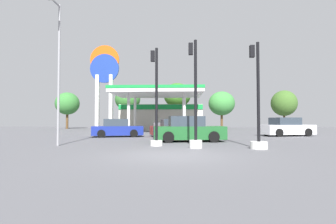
{
  "coord_description": "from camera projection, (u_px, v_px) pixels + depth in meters",
  "views": [
    {
      "loc": [
        0.3,
        -9.78,
        1.3
      ],
      "look_at": [
        -0.67,
        13.25,
        2.07
      ],
      "focal_mm": 27.6,
      "sensor_mm": 36.0,
      "label": 1
    }
  ],
  "objects": [
    {
      "name": "traffic_signal_0",
      "position": [
        195.0,
        113.0,
        12.27
      ],
      "size": [
        0.63,
        0.66,
        5.17
      ],
      "color": "silver",
      "rests_on": "ground"
    },
    {
      "name": "tree_2",
      "position": [
        177.0,
        95.0,
        42.86
      ],
      "size": [
        4.5,
        4.5,
        7.54
      ],
      "color": "brown",
      "rests_on": "ground"
    },
    {
      "name": "car_0",
      "position": [
        286.0,
        128.0,
        21.88
      ],
      "size": [
        4.67,
        2.84,
        1.56
      ],
      "color": "black",
      "rests_on": "ground"
    },
    {
      "name": "traffic_signal_2",
      "position": [
        258.0,
        121.0,
        11.93
      ],
      "size": [
        0.78,
        0.78,
        4.96
      ],
      "color": "silver",
      "rests_on": "ground"
    },
    {
      "name": "gas_station",
      "position": [
        161.0,
        114.0,
        34.37
      ],
      "size": [
        10.62,
        13.87,
        4.79
      ],
      "color": "beige",
      "rests_on": "ground"
    },
    {
      "name": "tree_1",
      "position": [
        128.0,
        99.0,
        42.47
      ],
      "size": [
        4.14,
        4.14,
        6.7
      ],
      "color": "brown",
      "rests_on": "ground"
    },
    {
      "name": "car_2",
      "position": [
        175.0,
        129.0,
        21.36
      ],
      "size": [
        4.29,
        2.66,
        1.43
      ],
      "color": "black",
      "rests_on": "ground"
    },
    {
      "name": "tree_3",
      "position": [
        222.0,
        104.0,
        40.33
      ],
      "size": [
        4.07,
        4.07,
        5.87
      ],
      "color": "brown",
      "rests_on": "ground"
    },
    {
      "name": "station_pole_sign",
      "position": [
        104.0,
        78.0,
        31.66
      ],
      "size": [
        3.56,
        0.56,
        10.57
      ],
      "color": "white",
      "rests_on": "ground"
    },
    {
      "name": "car_1",
      "position": [
        188.0,
        130.0,
        16.18
      ],
      "size": [
        4.62,
        2.47,
        1.58
      ],
      "color": "black",
      "rests_on": "ground"
    },
    {
      "name": "tree_0",
      "position": [
        67.0,
        104.0,
        41.1
      ],
      "size": [
        3.75,
        3.75,
        5.8
      ],
      "color": "brown",
      "rests_on": "ground"
    },
    {
      "name": "corner_streetlamp",
      "position": [
        57.0,
        60.0,
        13.38
      ],
      "size": [
        0.24,
        1.48,
        7.45
      ],
      "color": "gray",
      "rests_on": "ground"
    },
    {
      "name": "ground_plane",
      "position": [
        171.0,
        155.0,
        9.74
      ],
      "size": [
        90.0,
        90.0,
        0.0
      ],
      "primitive_type": "plane",
      "color": "#56565B",
      "rests_on": "ground"
    },
    {
      "name": "tree_4",
      "position": [
        284.0,
        103.0,
        40.66
      ],
      "size": [
        3.95,
        3.95,
        6.07
      ],
      "color": "brown",
      "rests_on": "ground"
    },
    {
      "name": "traffic_signal_1",
      "position": [
        156.0,
        111.0,
        13.4
      ],
      "size": [
        0.64,
        0.67,
        5.1
      ],
      "color": "silver",
      "rests_on": "ground"
    },
    {
      "name": "car_3",
      "position": [
        117.0,
        129.0,
        20.79
      ],
      "size": [
        4.31,
        2.68,
        1.44
      ],
      "color": "black",
      "rests_on": "ground"
    }
  ]
}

